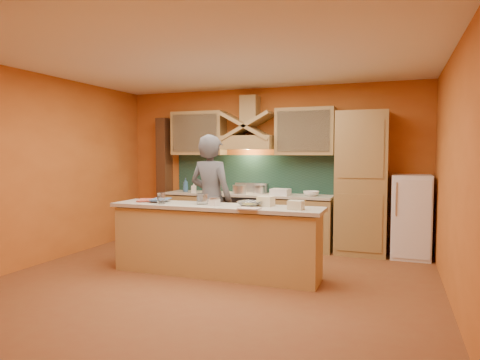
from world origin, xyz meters
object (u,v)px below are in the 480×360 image
(stove, at_px, (247,220))
(person, at_px, (211,200))
(fridge, at_px, (411,216))
(mixing_bowl, at_px, (249,204))
(kitchen_scale, at_px, (214,202))

(stove, bearing_deg, person, -92.32)
(stove, distance_m, fridge, 2.71)
(stove, xyz_separation_m, mixing_bowl, (0.69, -1.91, 0.53))
(kitchen_scale, height_order, mixing_bowl, kitchen_scale)
(fridge, bearing_deg, person, -152.30)
(person, bearing_deg, stove, -81.34)
(fridge, distance_m, mixing_bowl, 2.80)
(stove, distance_m, person, 1.53)
(stove, xyz_separation_m, kitchen_scale, (0.23, -1.98, 0.54))
(fridge, bearing_deg, mixing_bowl, -136.45)
(fridge, distance_m, kitchen_scale, 3.19)
(stove, distance_m, kitchen_scale, 2.07)
(mixing_bowl, bearing_deg, person, 148.17)
(stove, height_order, kitchen_scale, kitchen_scale)
(stove, distance_m, mixing_bowl, 2.10)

